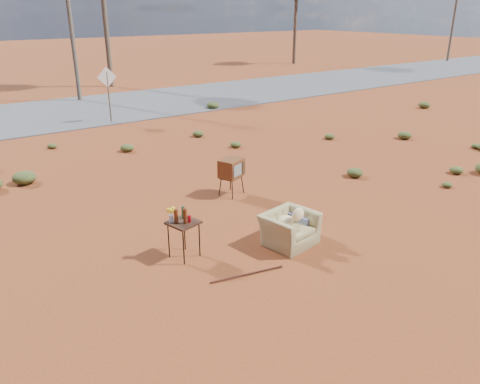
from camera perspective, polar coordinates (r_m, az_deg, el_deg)
ground at (r=9.13m, az=3.38°, el=-6.75°), size 140.00×140.00×0.00m
highway at (r=22.25m, az=-21.85°, el=8.85°), size 140.00×7.00×0.04m
armchair at (r=9.19m, az=6.29°, el=-3.85°), size 1.23×0.91×0.86m
tv_unit at (r=11.40m, az=-1.05°, el=2.88°), size 0.69×0.63×0.91m
side_table at (r=8.52m, az=-7.25°, el=-3.48°), size 0.60×0.60×1.01m
rusty_bar at (r=8.23m, az=0.87°, el=-9.99°), size 1.34×0.32×0.04m
road_sign at (r=19.58m, az=-15.83°, el=12.46°), size 0.78×0.06×2.19m
utility_pole_center at (r=24.76m, az=-20.11°, el=19.91°), size 1.40×0.20×8.00m
utility_pole_east at (r=45.73m, az=24.74°, el=19.47°), size 1.40×0.20×8.00m
scrub_patch at (r=12.20m, az=-12.79°, el=0.93°), size 17.49×8.07×0.33m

